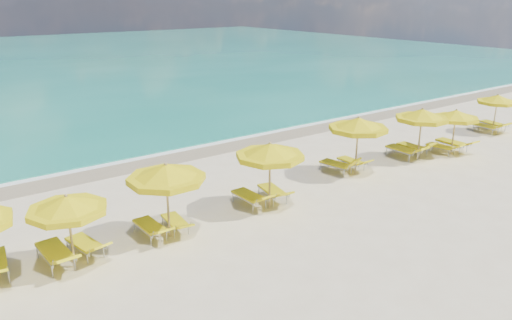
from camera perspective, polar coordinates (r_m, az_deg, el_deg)
ground_plane at (r=18.68m, az=2.74°, el=-4.66°), size 120.00×120.00×0.00m
ocean at (r=62.68m, az=-26.56°, el=9.77°), size 120.00×80.00×0.30m
wet_sand_band at (r=24.50m, az=-8.22°, el=0.83°), size 120.00×2.60×0.01m
foam_line at (r=25.18m, az=-9.09°, el=1.27°), size 120.00×1.20×0.03m
whitecap_near at (r=31.54m, az=-26.46°, el=3.03°), size 14.00×0.36×0.05m
whitecap_far at (r=42.44m, az=-9.49°, el=8.20°), size 18.00×0.30×0.05m
umbrella_2 at (r=14.48m, az=-20.79°, el=-4.86°), size 2.19×2.19×2.21m
umbrella_3 at (r=15.45m, az=-10.25°, el=-1.57°), size 3.18×3.18×2.47m
umbrella_4 at (r=17.35m, az=1.60°, el=0.95°), size 2.59×2.59×2.47m
umbrella_5 at (r=21.23m, az=11.61°, el=3.95°), size 2.97×2.97×2.53m
umbrella_6 at (r=24.05m, az=18.44°, el=4.86°), size 3.12×3.12×2.43m
umbrella_7 at (r=25.58m, az=21.88°, el=4.74°), size 2.63×2.63×2.18m
umbrella_8 at (r=30.59m, az=25.87°, el=6.23°), size 2.53×2.53×2.15m
lounger_2_left at (r=15.45m, az=-21.89°, el=-10.25°), size 0.76×2.12×0.79m
lounger_2_right at (r=15.72m, az=-18.87°, el=-9.50°), size 0.91×1.87×0.72m
lounger_3_left at (r=16.26m, az=-11.93°, el=-7.89°), size 0.65×1.86×0.70m
lounger_3_right at (r=16.55m, az=-9.18°, el=-7.31°), size 0.71×1.72×0.60m
lounger_4_left at (r=18.13m, az=-0.72°, el=-4.59°), size 0.66×1.93×0.77m
lounger_4_right at (r=18.65m, az=1.96°, el=-3.96°), size 0.96×1.96×0.73m
lounger_5_left at (r=21.78m, az=9.23°, el=-0.84°), size 0.90×1.86×0.87m
lounger_5_right at (r=22.37m, az=10.89°, el=-0.47°), size 0.65×1.76×0.68m
lounger_6_left at (r=24.43m, az=16.43°, el=0.80°), size 0.71×2.06×0.81m
lounger_6_right at (r=25.08m, az=17.50°, el=1.12°), size 0.69×1.92×0.85m
lounger_7_left at (r=25.70m, az=20.41°, el=1.16°), size 0.72×1.80×0.68m
lounger_7_right at (r=26.40m, az=21.54°, el=1.53°), size 0.70×2.04×0.76m
lounger_8_left at (r=30.64m, az=24.82°, el=3.27°), size 0.68×1.86×0.70m
lounger_8_right at (r=31.39m, az=25.50°, el=3.52°), size 0.95×1.98×0.71m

